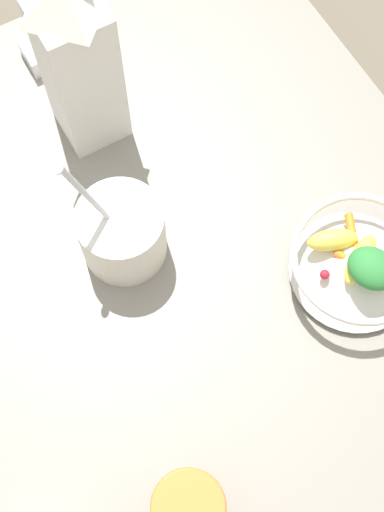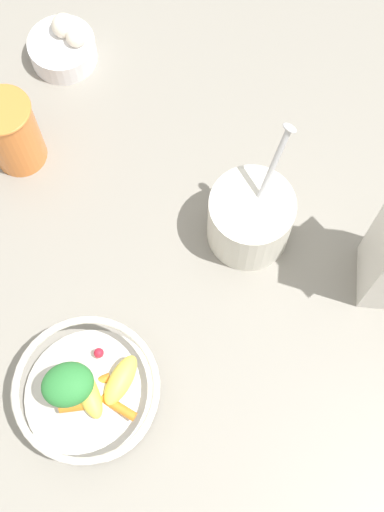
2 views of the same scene
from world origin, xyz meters
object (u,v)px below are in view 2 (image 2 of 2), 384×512
at_px(fruit_bowl, 88,391).
at_px(yogurt_tub, 250,217).
at_px(drinking_cup, 12,132).
at_px(garlic_bowl, 64,47).

distance_m(fruit_bowl, yogurt_tub, 0.32).
distance_m(drinking_cup, garlic_bowl, 0.19).
bearing_deg(fruit_bowl, yogurt_tub, 53.52).
xyz_separation_m(fruit_bowl, drinking_cup, (-0.16, 0.35, 0.03)).
distance_m(fruit_bowl, drinking_cup, 0.39).
xyz_separation_m(yogurt_tub, garlic_bowl, (-0.31, 0.28, -0.03)).
relative_size(yogurt_tub, drinking_cup, 1.78).
bearing_deg(yogurt_tub, fruit_bowl, -126.48).
relative_size(yogurt_tub, garlic_bowl, 2.17).
bearing_deg(fruit_bowl, drinking_cup, 114.64).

